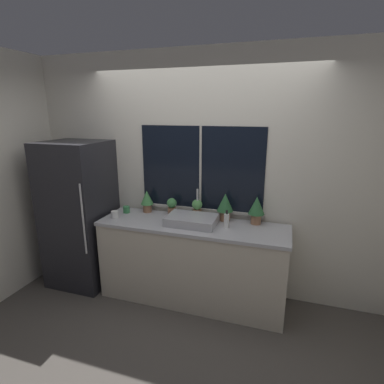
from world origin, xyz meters
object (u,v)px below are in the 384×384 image
(sink, at_px, (192,220))
(potted_plant_far_right, at_px, (257,208))
(refrigerator, at_px, (81,213))
(mug_white, at_px, (115,214))
(soap_bottle, at_px, (227,220))
(potted_plant_right, at_px, (225,205))
(mug_green, at_px, (126,209))
(potted_plant_center, at_px, (197,208))
(potted_plant_far_left, at_px, (147,200))
(potted_plant_left, at_px, (172,206))

(sink, bearing_deg, potted_plant_far_right, 18.42)
(refrigerator, bearing_deg, mug_white, -9.91)
(soap_bottle, relative_size, mug_white, 2.32)
(potted_plant_far_right, distance_m, soap_bottle, 0.36)
(sink, distance_m, mug_white, 0.89)
(potted_plant_far_right, bearing_deg, mug_white, -169.17)
(sink, distance_m, potted_plant_right, 0.40)
(mug_white, bearing_deg, mug_green, 79.06)
(refrigerator, xyz_separation_m, soap_bottle, (1.78, -0.00, 0.11))
(potted_plant_center, height_order, mug_green, potted_plant_center)
(refrigerator, relative_size, soap_bottle, 9.23)
(sink, xyz_separation_m, potted_plant_far_left, (-0.62, 0.21, 0.10))
(potted_plant_far_right, bearing_deg, potted_plant_center, -180.00)
(potted_plant_left, distance_m, potted_plant_center, 0.30)
(potted_plant_right, bearing_deg, soap_bottle, -73.61)
(potted_plant_right, bearing_deg, potted_plant_far_right, -0.00)
(sink, height_order, soap_bottle, sink)
(sink, height_order, potted_plant_far_right, sink)
(mug_green, bearing_deg, potted_plant_far_right, 3.82)
(mug_white, bearing_deg, potted_plant_far_left, 48.36)
(sink, height_order, mug_green, sink)
(sink, height_order, potted_plant_left, sink)
(sink, bearing_deg, mug_white, -174.97)
(potted_plant_far_right, distance_m, mug_white, 1.56)
(potted_plant_center, bearing_deg, potted_plant_right, 0.00)
(potted_plant_left, bearing_deg, potted_plant_far_right, -0.00)
(sink, relative_size, mug_green, 6.76)
(potted_plant_right, distance_m, soap_bottle, 0.23)
(mug_green, bearing_deg, mug_white, -100.94)
(potted_plant_far_right, height_order, soap_bottle, potted_plant_far_right)
(sink, distance_m, potted_plant_far_right, 0.69)
(potted_plant_far_left, height_order, potted_plant_left, potted_plant_far_left)
(mug_green, bearing_deg, potted_plant_center, 6.78)
(potted_plant_far_left, relative_size, mug_green, 3.36)
(refrigerator, xyz_separation_m, sink, (1.41, -0.01, 0.08))
(refrigerator, height_order, potted_plant_center, refrigerator)
(sink, distance_m, soap_bottle, 0.37)
(refrigerator, distance_m, potted_plant_far_right, 2.07)
(potted_plant_left, distance_m, potted_plant_far_right, 0.96)
(potted_plant_center, distance_m, potted_plant_far_right, 0.65)
(sink, distance_m, potted_plant_center, 0.22)
(potted_plant_far_left, distance_m, soap_bottle, 1.01)
(potted_plant_far_right, xyz_separation_m, mug_white, (-1.53, -0.29, -0.14))
(potted_plant_right, bearing_deg, potted_plant_far_left, 180.00)
(potted_plant_center, relative_size, mug_white, 2.59)
(sink, xyz_separation_m, soap_bottle, (0.37, 0.01, 0.03))
(sink, xyz_separation_m, mug_white, (-0.88, -0.08, -0.01))
(potted_plant_far_right, bearing_deg, refrigerator, -174.44)
(mug_green, bearing_deg, refrigerator, -169.90)
(refrigerator, bearing_deg, soap_bottle, -0.03)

